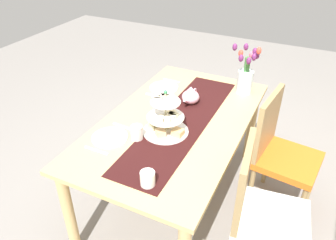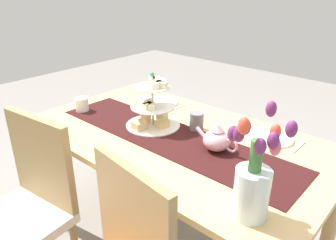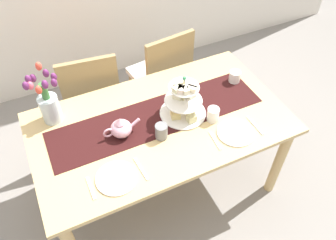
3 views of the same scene
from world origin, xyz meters
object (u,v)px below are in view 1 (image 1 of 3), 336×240
at_px(chair_left, 280,150).
at_px(dinner_plate_right, 110,137).
at_px(cream_jug, 148,179).
at_px(knife_left, 156,95).
at_px(fork_right, 122,126).
at_px(chair_right, 260,209).
at_px(fork_left, 172,81).
at_px(dining_table, 176,132).
at_px(tulip_vase, 246,76).
at_px(mug_grey, 163,107).
at_px(tiered_cake_stand, 165,119).
at_px(dinner_plate_left, 164,88).
at_px(knife_right, 96,150).
at_px(teapot, 191,96).
at_px(mug_white_text, 137,133).

distance_m(chair_left, dinner_plate_right, 1.20).
bearing_deg(cream_jug, chair_left, 148.77).
bearing_deg(knife_left, fork_right, 0.00).
bearing_deg(chair_right, fork_left, -131.69).
xyz_separation_m(knife_left, fork_right, (0.48, 0.00, 0.00)).
bearing_deg(dining_table, tulip_vase, 152.84).
xyz_separation_m(fork_right, mug_grey, (-0.28, 0.17, 0.05)).
height_order(dinner_plate_right, fork_right, dinner_plate_right).
relative_size(tiered_cake_stand, dinner_plate_left, 1.32).
relative_size(dining_table, knife_right, 9.54).
height_order(chair_left, dinner_plate_left, chair_left).
relative_size(cream_jug, dinner_plate_right, 0.37).
height_order(teapot, cream_jug, teapot).
bearing_deg(tiered_cake_stand, fork_right, -76.80).
xyz_separation_m(dining_table, teapot, (-0.26, 0.00, 0.16)).
distance_m(chair_left, tiered_cake_stand, 0.88).
height_order(tulip_vase, mug_grey, tulip_vase).
distance_m(chair_left, knife_right, 1.29).
bearing_deg(chair_right, mug_white_text, -91.76).
bearing_deg(chair_right, knife_left, -120.74).
height_order(knife_left, knife_right, same).
bearing_deg(cream_jug, chair_right, 118.80).
bearing_deg(knife_right, dining_table, 150.97).
bearing_deg(chair_left, chair_right, -0.00).
bearing_deg(dinner_plate_right, fork_right, 180.00).
distance_m(tiered_cake_stand, knife_left, 0.52).
distance_m(tiered_cake_stand, fork_left, 0.77).
xyz_separation_m(dinner_plate_left, mug_white_text, (0.70, 0.16, 0.04)).
relative_size(chair_left, knife_left, 5.35).
relative_size(fork_right, mug_grey, 1.58).
relative_size(knife_right, mug_white_text, 1.79).
height_order(fork_left, dinner_plate_right, dinner_plate_right).
distance_m(teapot, knife_right, 0.83).
bearing_deg(dining_table, teapot, 180.00).
xyz_separation_m(tulip_vase, mug_white_text, (0.91, -0.44, -0.10)).
height_order(teapot, fork_right, teapot).
bearing_deg(dinner_plate_right, tiered_cake_stand, 126.29).
relative_size(dinner_plate_left, fork_left, 1.53).
bearing_deg(chair_right, dining_table, -115.70).
bearing_deg(knife_right, cream_jug, 74.31).
height_order(knife_left, mug_grey, mug_grey).
distance_m(fork_left, mug_white_text, 0.86).
height_order(chair_right, fork_right, chair_right).
xyz_separation_m(cream_jug, dinner_plate_left, (-1.04, -0.42, -0.04)).
distance_m(chair_right, dinner_plate_left, 1.24).
bearing_deg(dinner_plate_right, cream_jug, 57.98).
bearing_deg(cream_jug, tiered_cake_stand, -164.66).
bearing_deg(fork_left, mug_white_text, 10.69).
height_order(knife_left, mug_white_text, mug_white_text).
bearing_deg(tulip_vase, mug_grey, -37.74).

